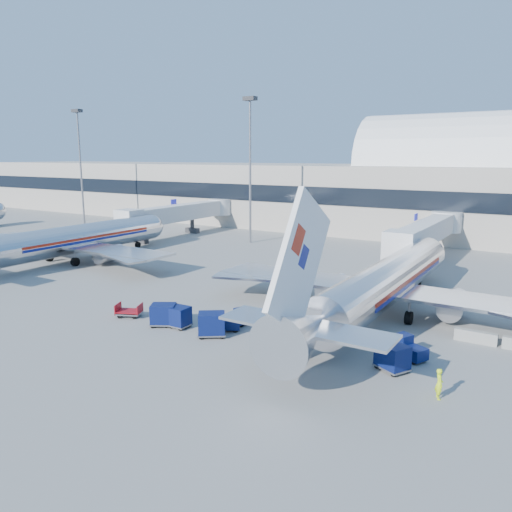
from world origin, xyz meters
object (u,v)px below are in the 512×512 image
Objects in this scene: tug_left at (244,317)px; cart_solo_near at (289,344)px; cart_train_a at (212,324)px; cart_open_red at (129,312)px; jetbridge_near at (429,231)px; barrier_near at (476,337)px; tug_lead at (224,322)px; tug_right at (408,348)px; cart_train_c at (163,314)px; cart_solo_far at (393,357)px; jetbridge_mid at (184,212)px; ramp_worker at (439,384)px; airliner_main at (383,283)px; mast_far_west at (80,150)px; mast_west at (250,149)px; airliner_mid at (67,240)px; cart_train_b at (178,316)px.

tug_left is 7.68m from cart_solo_near.
cart_train_a is 1.06× the size of cart_open_red.
jetbridge_near is 30.82m from barrier_near.
tug_right is at bearing -24.42° from tug_lead.
cart_train_c is at bearing 166.00° from tug_lead.
cart_open_red is at bearing -148.68° from cart_solo_far.
cart_open_red is (-4.12, 0.18, -0.57)m from cart_train_c.
jetbridge_mid is 10.90× the size of cart_solo_far.
tug_right is 14.54m from cart_train_a.
cart_solo_far is 1.38× the size of ramp_worker.
jetbridge_near is 10.91× the size of cart_open_red.
jetbridge_near reaches higher than cart_solo_far.
mast_far_west is at bearing 159.99° from airliner_main.
cart_open_red is at bearing -72.92° from mast_west.
ramp_worker is at bearing -42.47° from tug_lead.
mast_far_west reaches higher than airliner_mid.
tug_left is (0.57, 2.14, -0.05)m from tug_lead.
mast_west is at bearing -178.32° from jetbridge_near.
tug_lead reaches higher than cart_open_red.
mast_west reaches higher than airliner_mid.
tug_right is at bearing -15.13° from cart_open_red.
ramp_worker reaches higher than cart_train_b.
ramp_worker reaches higher than cart_solo_near.
mast_far_west is 12.36× the size of ramp_worker.
airliner_mid is at bearing -84.78° from jetbridge_mid.
tug_lead is 1.07× the size of tug_left.
tug_right is at bearing -61.16° from airliner_main.
cart_train_c is at bearing -107.36° from jetbridge_near.
cart_train_b is at bearing -65.65° from mast_west.
cart_solo_far is (18.59, 1.32, -0.01)m from cart_train_c.
mast_far_west is 8.47× the size of cart_train_a.
ramp_worker is (77.62, -38.61, -13.88)m from mast_far_west.
airliner_mid is 1.65× the size of mast_far_west.
cart_train_c is at bearing -156.89° from barrier_near.
tug_lead is 1.43× the size of ramp_worker.
tug_lead is 1.17× the size of cart_solo_near.
barrier_near is (50.00, -2.51, -2.48)m from airliner_mid.
cart_train_a is 3.63m from cart_train_b.
airliner_main is 1.35× the size of jetbridge_mid.
cart_solo_far is at bearing -21.46° from cart_open_red.
cart_train_b reaches higher than barrier_near.
tug_left is at bearing 39.08° from cart_train_b.
cart_train_a is at bearing -47.65° from jetbridge_mid.
airliner_main is 42.00m from airliner_mid.
airliner_mid is 13.60× the size of tug_right.
cart_train_b is at bearing 140.48° from cart_train_a.
airliner_main reaches higher than ramp_worker.
tug_lead is 1.32× the size of cart_train_b.
cart_train_a is (20.45, -37.43, -13.79)m from mast_west.
airliner_main is at bearing 41.03° from cart_train_b.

